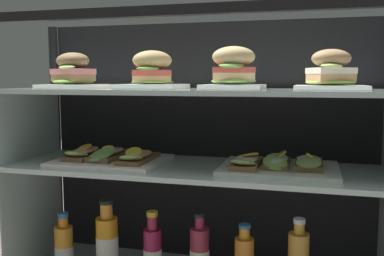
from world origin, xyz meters
name	(u,v)px	position (x,y,z in m)	size (l,w,h in m)	color
case_frame	(201,140)	(0.00, 0.11, 0.47)	(1.22, 0.40, 0.87)	black
riser_lower_tier	(192,227)	(0.00, 0.00, 0.21)	(1.15, 0.34, 0.36)	silver
shelf_lower_glass	(192,169)	(0.00, 0.00, 0.40)	(1.17, 0.35, 0.01)	silver
riser_upper_tier	(192,130)	(0.00, 0.00, 0.52)	(1.15, 0.34, 0.22)	silver
shelf_upper_glass	(192,91)	(0.00, 0.00, 0.64)	(1.17, 0.35, 0.01)	silver
plated_roll_sandwich_near_right_corner	(73,74)	(-0.39, -0.03, 0.69)	(0.18, 0.18, 0.11)	white
plated_roll_sandwich_far_right	(152,74)	(-0.13, 0.01, 0.69)	(0.19, 0.19, 0.12)	white
plated_roll_sandwich_mid_left	(233,72)	(0.13, -0.03, 0.70)	(0.17, 0.17, 0.12)	white
plated_roll_sandwich_right_of_center	(331,74)	(0.40, 0.00, 0.69)	(0.19, 0.19, 0.11)	white
open_sandwich_tray_far_right	(110,158)	(-0.26, -0.02, 0.43)	(0.34, 0.27, 0.06)	white
open_sandwich_tray_left_of_center	(278,165)	(0.26, 0.01, 0.42)	(0.34, 0.27, 0.06)	white
juice_bottle_front_fourth	(64,248)	(-0.44, -0.03, 0.11)	(0.06, 0.06, 0.19)	orange
juice_bottle_front_right_end	(107,243)	(-0.28, -0.02, 0.14)	(0.07, 0.07, 0.25)	orange
juice_bottle_front_second	(153,253)	(-0.13, -0.02, 0.12)	(0.06, 0.06, 0.22)	#971A43
juice_bottle_front_middle	(199,254)	(0.02, 0.00, 0.13)	(0.06, 0.06, 0.22)	#982940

